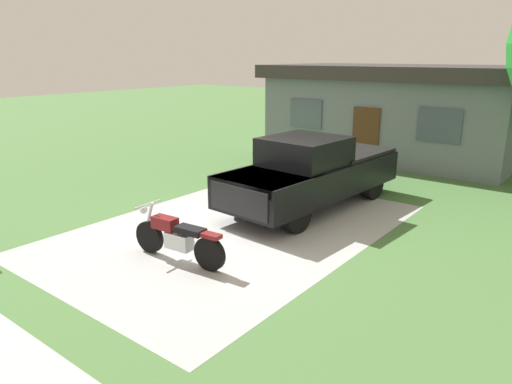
% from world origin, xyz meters
% --- Properties ---
extents(ground_plane, '(80.00, 80.00, 0.00)m').
position_xyz_m(ground_plane, '(0.00, 0.00, 0.00)').
color(ground_plane, '#4B753D').
extents(driveway_pad, '(5.77, 8.58, 0.01)m').
position_xyz_m(driveway_pad, '(0.00, 0.00, 0.00)').
color(driveway_pad, '#AFAFAF').
rests_on(driveway_pad, ground).
extents(motorcycle, '(2.21, 0.70, 1.09)m').
position_xyz_m(motorcycle, '(0.25, -2.02, 0.47)').
color(motorcycle, black).
rests_on(motorcycle, ground).
extents(pickup_truck, '(2.37, 5.74, 1.90)m').
position_xyz_m(pickup_truck, '(0.51, 2.59, 0.95)').
color(pickup_truck, black).
rests_on(pickup_truck, ground).
extents(neighbor_house, '(9.60, 5.60, 3.50)m').
position_xyz_m(neighbor_house, '(-0.50, 10.28, 1.79)').
color(neighbor_house, slate).
rests_on(neighbor_house, ground).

